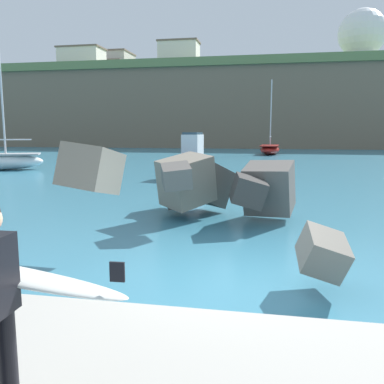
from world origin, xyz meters
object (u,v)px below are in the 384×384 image
at_px(mooring_buoy_middle, 203,163).
at_px(station_building_annex, 109,71).
at_px(station_building_east, 82,62).
at_px(boat_mid_left, 0,161).
at_px(radar_dome, 362,38).
at_px(station_building_central, 179,57).
at_px(boat_near_right, 270,149).
at_px(boat_near_centre, 191,164).
at_px(station_building_west, 117,67).

height_order(mooring_buoy_middle, station_building_annex, station_building_annex).
xyz_separation_m(station_building_east, station_building_annex, (2.40, 7.17, -0.72)).
bearing_deg(station_building_annex, boat_mid_left, -74.50).
bearing_deg(radar_dome, station_building_central, -167.80).
distance_m(boat_near_right, station_building_annex, 52.46).
distance_m(boat_near_centre, boat_near_right, 23.60).
bearing_deg(boat_near_right, station_building_annex, 131.49).
height_order(boat_mid_left, station_building_west, station_building_west).
relative_size(boat_near_centre, boat_mid_left, 0.57).
bearing_deg(station_building_central, radar_dome, 12.20).
xyz_separation_m(boat_near_centre, boat_mid_left, (-12.94, 1.86, -0.14)).
height_order(boat_near_right, boat_mid_left, boat_near_right).
relative_size(station_building_central, station_building_annex, 1.02).
distance_m(station_building_central, station_building_east, 19.47).
distance_m(mooring_buoy_middle, station_building_annex, 62.89).
relative_size(station_building_west, station_building_east, 0.91).
distance_m(boat_near_right, mooring_buoy_middle, 16.79).
relative_size(station_building_east, station_building_annex, 1.19).
xyz_separation_m(station_building_central, station_building_annex, (-17.00, 8.80, -0.75)).
distance_m(radar_dome, station_building_annex, 49.25).
height_order(radar_dome, station_building_annex, radar_dome).
bearing_deg(station_building_east, station_building_central, -4.80).
bearing_deg(radar_dome, station_building_west, 174.93).
height_order(mooring_buoy_middle, station_building_central, station_building_central).
relative_size(boat_near_centre, radar_dome, 0.39).
xyz_separation_m(mooring_buoy_middle, station_building_annex, (-28.83, 53.96, 14.59)).
xyz_separation_m(boat_near_right, station_building_east, (-35.85, 30.65, 14.96)).
xyz_separation_m(boat_near_centre, station_building_east, (-31.76, 53.89, 14.79)).
height_order(boat_near_right, radar_dome, radar_dome).
bearing_deg(station_building_central, boat_near_right, -60.45).
height_order(boat_near_right, station_building_annex, station_building_annex).
bearing_deg(station_building_west, radar_dome, -5.07).
distance_m(radar_dome, station_building_east, 51.83).
bearing_deg(boat_mid_left, radar_dome, 60.36).
xyz_separation_m(boat_mid_left, station_building_central, (0.58, 50.41, 14.96)).
xyz_separation_m(boat_near_right, station_building_annex, (-33.44, 37.82, 14.25)).
height_order(mooring_buoy_middle, station_building_west, station_building_west).
height_order(boat_near_centre, station_building_west, station_building_west).
xyz_separation_m(station_building_west, station_building_annex, (-0.86, -2.40, -1.07)).
relative_size(boat_near_centre, station_building_annex, 0.62).
xyz_separation_m(boat_near_right, mooring_buoy_middle, (-4.61, -16.14, -0.34)).
bearing_deg(boat_near_right, radar_dome, 66.55).
distance_m(boat_near_centre, station_building_central, 55.71).
height_order(radar_dome, station_building_central, radar_dome).
height_order(station_building_west, station_building_east, station_building_west).
bearing_deg(station_building_west, station_building_annex, -109.64).
distance_m(boat_mid_left, station_building_east, 57.31).
height_order(boat_near_right, mooring_buoy_middle, boat_near_right).
bearing_deg(mooring_buoy_middle, station_building_annex, 118.12).
bearing_deg(mooring_buoy_middle, station_building_central, 104.69).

